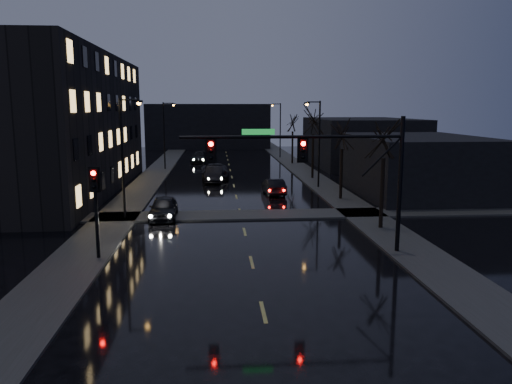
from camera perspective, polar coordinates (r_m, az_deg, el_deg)
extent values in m
plane|color=black|center=(17.03, 1.51, -16.20)|extent=(160.00, 160.00, 0.00)
cube|color=#2D2D2B|center=(51.23, -12.22, 1.17)|extent=(3.00, 140.00, 0.12)
cube|color=#2D2D2B|center=(51.78, 6.77, 1.41)|extent=(3.00, 140.00, 0.12)
cube|color=#2D2D2B|center=(34.57, -1.74, -2.65)|extent=(40.00, 3.00, 0.12)
cube|color=black|center=(47.63, -22.94, 7.19)|extent=(12.00, 30.00, 12.00)
cube|color=black|center=(44.93, 17.91, 2.90)|extent=(10.00, 14.00, 5.00)
cube|color=black|center=(66.08, 11.88, 5.62)|extent=(12.00, 18.00, 6.00)
cube|color=black|center=(93.31, -5.46, 7.52)|extent=(22.00, 10.00, 8.00)
cylinder|color=black|center=(26.23, 16.13, 0.67)|extent=(0.22, 0.22, 7.00)
cylinder|color=black|center=(24.56, 4.24, 6.30)|extent=(11.00, 0.16, 0.16)
cylinder|color=black|center=(25.71, 14.19, 3.95)|extent=(2.05, 0.10, 2.05)
cube|color=#0C591E|center=(24.35, 0.26, 6.89)|extent=(1.60, 0.04, 0.28)
cube|color=black|center=(24.32, -5.17, 4.72)|extent=(0.35, 0.28, 1.05)
sphere|color=#FF0705|center=(24.14, -5.18, 5.47)|extent=(0.22, 0.22, 0.22)
cube|color=black|center=(24.69, 5.37, 4.79)|extent=(0.35, 0.28, 1.05)
sphere|color=#FF0705|center=(24.51, 5.45, 5.53)|extent=(0.22, 0.22, 0.22)
cylinder|color=black|center=(25.47, -17.77, -2.65)|extent=(0.18, 0.18, 4.40)
cube|color=black|center=(25.16, -17.98, 1.36)|extent=(0.35, 0.28, 1.05)
sphere|color=#FF0705|center=(24.97, -18.10, 2.05)|extent=(0.22, 0.22, 0.22)
cylinder|color=black|center=(31.35, 14.19, -0.23)|extent=(0.24, 0.24, 4.40)
cylinder|color=black|center=(40.85, 9.71, 1.98)|extent=(0.24, 0.24, 4.12)
cylinder|color=black|center=(52.46, 6.50, 4.03)|extent=(0.24, 0.24, 4.68)
cylinder|color=black|center=(66.21, 4.18, 5.06)|extent=(0.24, 0.24, 4.29)
cylinder|color=black|center=(33.97, -15.01, 3.54)|extent=(0.16, 0.16, 8.00)
cylinder|color=black|center=(33.70, -14.29, 10.17)|extent=(1.20, 0.10, 0.10)
cube|color=black|center=(33.60, -13.26, 10.05)|extent=(0.50, 0.25, 0.15)
sphere|color=orange|center=(33.60, -13.25, 9.87)|extent=(0.28, 0.28, 0.28)
cylinder|color=black|center=(60.64, -10.46, 6.26)|extent=(0.16, 0.16, 8.00)
cylinder|color=black|center=(60.49, -10.00, 9.97)|extent=(1.20, 0.10, 0.10)
cube|color=black|center=(60.44, -9.42, 9.89)|extent=(0.50, 0.25, 0.15)
sphere|color=orange|center=(60.44, -9.42, 9.79)|extent=(0.28, 0.28, 0.28)
cylinder|color=black|center=(46.34, 7.23, 5.34)|extent=(0.16, 0.16, 8.00)
cylinder|color=black|center=(46.09, 6.59, 10.19)|extent=(1.20, 0.10, 0.10)
cube|color=black|center=(45.98, 5.85, 10.08)|extent=(0.50, 0.25, 0.15)
sphere|color=orange|center=(45.98, 5.84, 9.95)|extent=(0.28, 0.28, 0.28)
cylinder|color=black|center=(73.92, 2.79, 6.99)|extent=(0.16, 0.16, 8.00)
cylinder|color=black|center=(73.77, 2.34, 10.02)|extent=(1.20, 0.10, 0.10)
cube|color=black|center=(73.70, 1.87, 9.95)|extent=(0.50, 0.25, 0.15)
sphere|color=orange|center=(73.70, 1.87, 9.87)|extent=(0.28, 0.28, 0.28)
imported|color=black|center=(34.14, -10.53, -1.79)|extent=(1.82, 4.40, 1.49)
imported|color=black|center=(50.21, -4.71, 2.02)|extent=(2.16, 4.90, 1.56)
imported|color=black|center=(52.25, -4.71, 2.36)|extent=(2.86, 5.92, 1.62)
imported|color=black|center=(68.26, -6.54, 3.97)|extent=(2.43, 5.15, 1.45)
imported|color=black|center=(42.98, 2.02, 0.63)|extent=(1.84, 4.28, 1.37)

